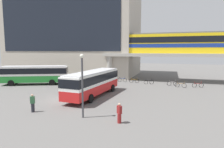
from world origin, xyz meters
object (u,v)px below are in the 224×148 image
bicycle_black (149,82)px  bicycle_silver (172,83)px  pedestrian_waiting_near_stop (33,104)px  bus_secondary (35,73)px  pedestrian_by_bike_rack (90,79)px  pedestrian_walking_across (119,114)px  bus_main (93,81)px  bicycle_brown (181,85)px  train (184,43)px  bicycle_orange (134,81)px  bicycle_blue (122,80)px  station_building (73,32)px  bicycle_red (198,85)px

bicycle_black → bicycle_silver: same height
bicycle_black → pedestrian_waiting_near_stop: pedestrian_waiting_near_stop is taller
bus_secondary → pedestrian_waiting_near_stop: bus_secondary is taller
pedestrian_by_bike_rack → pedestrian_walking_across: size_ratio=1.01×
bus_main → bus_secondary: bearing=158.7°
bicycle_brown → pedestrian_by_bike_rack: (-15.23, -0.90, 0.43)m
bus_secondary → pedestrian_by_bike_rack: 9.58m
bicycle_black → bicycle_silver: size_ratio=0.97×
train → bus_main: train is taller
bus_secondary → pedestrian_walking_across: bearing=-35.3°
bicycle_silver → bicycle_orange: same height
bicycle_brown → pedestrian_by_bike_rack: 15.27m
bus_main → bicycle_orange: 12.46m
bicycle_black → bicycle_blue: bearing=166.9°
bus_main → pedestrian_walking_across: (5.65, -8.15, -1.21)m
station_building → bus_main: 27.36m
bicycle_orange → bus_main: bearing=-104.4°
bicycle_silver → bicycle_orange: 6.75m
bicycle_orange → pedestrian_walking_across: bearing=-82.7°
bus_main → pedestrian_by_bike_rack: (-4.21, 8.71, -1.20)m
bicycle_brown → bicycle_orange: bearing=163.5°
bicycle_blue → train: bearing=19.1°
bicycle_black → bicycle_brown: (5.22, -1.60, 0.00)m
bus_secondary → bicycle_blue: 15.64m
station_building → bicycle_orange: size_ratio=17.86×
bicycle_black → bicycle_orange: bearing=164.7°
bicycle_silver → bicycle_orange: bearing=171.2°
bus_main → bicycle_silver: (9.74, 10.93, -1.63)m
bus_secondary → pedestrian_walking_across: 22.87m
pedestrian_waiting_near_stop → bus_secondary: bearing=127.8°
bicycle_red → pedestrian_by_bike_rack: (-17.85, -1.71, 0.43)m
bicycle_black → pedestrian_waiting_near_stop: size_ratio=0.94×
bicycle_silver → pedestrian_by_bike_rack: 14.13m
bus_main → pedestrian_by_bike_rack: size_ratio=6.68×
train → bicycle_red: size_ratio=11.53×
station_building → pedestrian_waiting_near_stop: (11.29, -29.54, -9.73)m
bus_secondary → bicycle_black: size_ratio=6.75×
bicycle_red → bicycle_brown: bearing=-162.9°
bus_main → bicycle_silver: bus_main is taller
bus_main → bicycle_blue: size_ratio=6.27×
bus_main → pedestrian_walking_across: 9.99m
train → bicycle_black: size_ratio=12.32×
bus_main → pedestrian_waiting_near_stop: 8.47m
bicycle_black → bicycle_red: 7.88m
station_building → train: station_building is taller
bus_main → bus_secondary: same height
bicycle_brown → bicycle_orange: same height
station_building → bus_main: (14.29, -21.71, -8.56)m
bus_main → bicycle_black: 12.73m
bicycle_blue → pedestrian_waiting_near_stop: pedestrian_waiting_near_stop is taller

